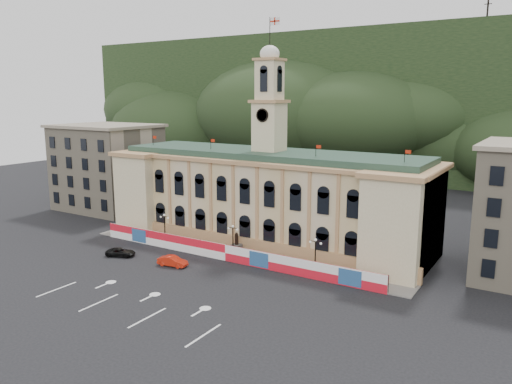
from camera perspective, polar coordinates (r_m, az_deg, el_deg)
The scene contains 13 objects.
ground at distance 65.98m, azimuth -11.17°, elevation -11.26°, with size 260.00×260.00×0.00m, color black.
lane_markings at distance 62.74m, azimuth -14.35°, elevation -12.60°, with size 26.00×10.00×0.02m, color white, non-canonical shape.
hill_ridge at distance 171.62m, azimuth 17.78°, elevation 8.68°, with size 230.00×80.00×64.00m.
city_hall at distance 85.08m, azimuth 1.37°, elevation -0.49°, with size 56.20×17.60×37.10m.
side_building_left at distance 114.70m, azimuth -16.62°, elevation 2.78°, with size 21.00×17.00×18.60m.
hoarding_fence at distance 76.49m, azimuth -3.43°, elevation -6.94°, with size 50.00×0.44×2.50m.
pavement at distance 78.97m, azimuth -2.32°, elevation -7.24°, with size 56.00×5.50×0.16m, color slate.
statue at distance 78.83m, azimuth -2.23°, elevation -6.42°, with size 1.40×1.40×3.72m.
lamp_left at distance 85.93m, azimuth -10.39°, elevation -3.82°, with size 1.96×0.44×5.15m.
lamp_center at distance 77.50m, azimuth -2.65°, elevation -5.28°, with size 1.96×0.44×5.15m.
lamp_right at distance 70.85m, azimuth 6.80°, elevation -6.91°, with size 1.96×0.44×5.15m.
red_sedan at distance 75.15m, azimuth -9.51°, elevation -7.80°, with size 4.73×2.21×1.50m, color red.
black_suv at distance 81.38m, azimuth -15.21°, elevation -6.66°, with size 5.04×3.67×1.27m, color black.
Camera 1 is at (42.23, -44.28, 24.69)m, focal length 35.00 mm.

